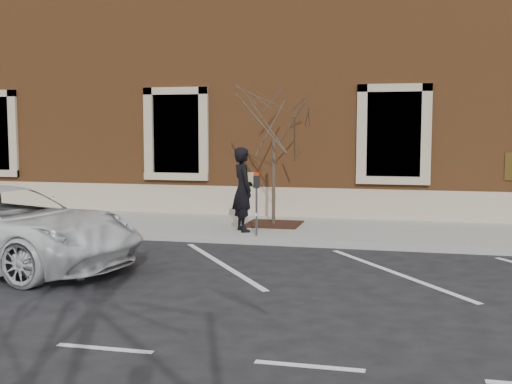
% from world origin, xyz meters
% --- Properties ---
extents(ground, '(120.00, 120.00, 0.00)m').
position_xyz_m(ground, '(0.00, 0.00, 0.00)').
color(ground, '#28282B').
rests_on(ground, ground).
extents(sidewalk_near, '(40.00, 3.50, 0.15)m').
position_xyz_m(sidewalk_near, '(0.00, 1.75, 0.07)').
color(sidewalk_near, '#9B9A91').
rests_on(sidewalk_near, ground).
extents(curb_near, '(40.00, 0.12, 0.15)m').
position_xyz_m(curb_near, '(0.00, -0.05, 0.07)').
color(curb_near, '#9E9E99').
rests_on(curb_near, ground).
extents(parking_stripes, '(28.00, 4.40, 0.01)m').
position_xyz_m(parking_stripes, '(0.00, -2.20, 0.00)').
color(parking_stripes, silver).
rests_on(parking_stripes, ground).
extents(building_civic, '(40.00, 8.62, 8.00)m').
position_xyz_m(building_civic, '(0.00, 7.74, 4.00)').
color(building_civic, brown).
rests_on(building_civic, ground).
extents(man, '(0.78, 0.86, 1.97)m').
position_xyz_m(man, '(-0.36, 0.78, 1.13)').
color(man, black).
rests_on(man, sidewalk_near).
extents(parking_meter, '(0.13, 0.10, 1.42)m').
position_xyz_m(parking_meter, '(0.10, 0.23, 1.14)').
color(parking_meter, '#595B60').
rests_on(parking_meter, sidewalk_near).
extents(tree_grate, '(1.34, 1.34, 0.03)m').
position_xyz_m(tree_grate, '(0.13, 1.94, 0.17)').
color(tree_grate, '#371811').
rests_on(tree_grate, sidewalk_near).
extents(sapling, '(2.34, 2.34, 3.89)m').
position_xyz_m(sapling, '(0.13, 1.94, 2.87)').
color(sapling, '#443829').
rests_on(sapling, sidewalk_near).
extents(white_truck, '(5.70, 3.34, 1.49)m').
position_xyz_m(white_truck, '(-3.86, -3.37, 0.74)').
color(white_truck, white).
rests_on(white_truck, ground).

